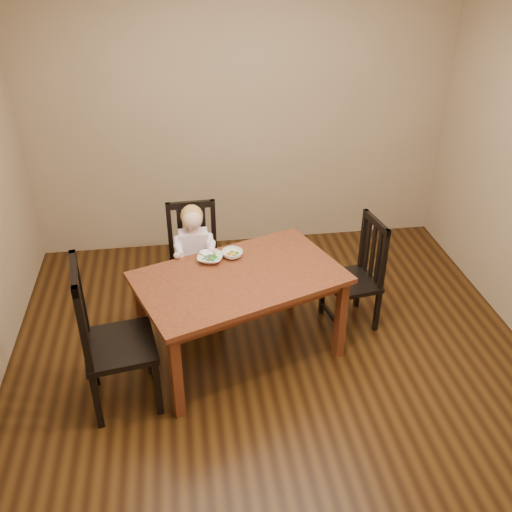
{
  "coord_description": "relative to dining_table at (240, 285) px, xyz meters",
  "views": [
    {
      "loc": [
        -0.61,
        -3.18,
        2.93
      ],
      "look_at": [
        -0.11,
        0.25,
        0.84
      ],
      "focal_mm": 40.0,
      "sensor_mm": 36.0,
      "label": 1
    }
  ],
  "objects": [
    {
      "name": "room",
      "position": [
        0.23,
        -0.21,
        0.71
      ],
      "size": [
        4.01,
        4.01,
        2.71
      ],
      "color": "#3E240D",
      "rests_on": "ground"
    },
    {
      "name": "dining_table",
      "position": [
        0.0,
        0.0,
        0.0
      ],
      "size": [
        1.65,
        1.3,
        0.72
      ],
      "rotation": [
        0.0,
        0.0,
        0.35
      ],
      "color": "#481E10",
      "rests_on": "room"
    },
    {
      "name": "chair_child",
      "position": [
        -0.3,
        0.64,
        -0.18
      ],
      "size": [
        0.43,
        0.41,
        0.96
      ],
      "rotation": [
        0.0,
        0.0,
        3.17
      ],
      "color": "black",
      "rests_on": "room"
    },
    {
      "name": "chair_left",
      "position": [
        -0.9,
        -0.37,
        -0.1
      ],
      "size": [
        0.53,
        0.55,
        1.12
      ],
      "rotation": [
        0.0,
        0.0,
        -1.41
      ],
      "color": "black",
      "rests_on": "room"
    },
    {
      "name": "chair_right",
      "position": [
        0.98,
        0.29,
        -0.19
      ],
      "size": [
        0.44,
        0.46,
        0.93
      ],
      "rotation": [
        0.0,
        0.0,
        1.73
      ],
      "color": "black",
      "rests_on": "room"
    },
    {
      "name": "toddler",
      "position": [
        -0.3,
        0.59,
        -0.04
      ],
      "size": [
        0.32,
        0.39,
        0.53
      ],
      "primitive_type": null,
      "rotation": [
        0.0,
        0.0,
        3.17
      ],
      "color": "silver",
      "rests_on": "chair_child"
    },
    {
      "name": "bowl_peas",
      "position": [
        -0.19,
        0.23,
        0.11
      ],
      "size": [
        0.23,
        0.23,
        0.05
      ],
      "primitive_type": "imported",
      "rotation": [
        0.0,
        0.0,
        -0.27
      ],
      "color": "white",
      "rests_on": "dining_table"
    },
    {
      "name": "bowl_veg",
      "position": [
        -0.02,
        0.26,
        0.11
      ],
      "size": [
        0.19,
        0.19,
        0.05
      ],
      "primitive_type": "imported",
      "rotation": [
        0.0,
        0.0,
        0.25
      ],
      "color": "white",
      "rests_on": "dining_table"
    },
    {
      "name": "fork",
      "position": [
        -0.22,
        0.2,
        0.13
      ],
      "size": [
        0.12,
        0.08,
        0.05
      ],
      "rotation": [
        0.0,
        0.0,
        1.03
      ],
      "color": "silver",
      "rests_on": "bowl_peas"
    }
  ]
}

